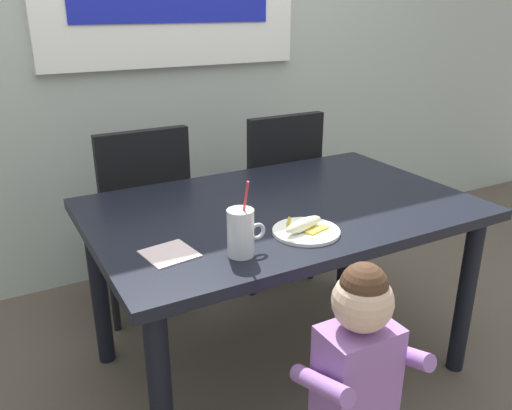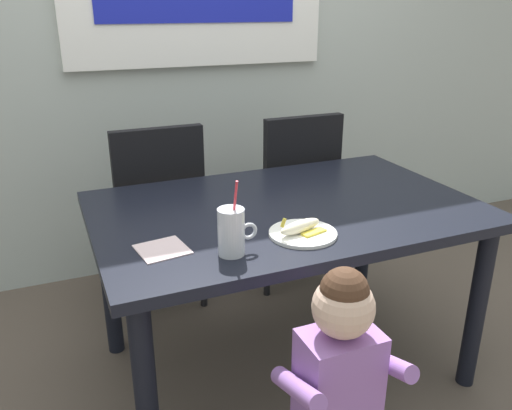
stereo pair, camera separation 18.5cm
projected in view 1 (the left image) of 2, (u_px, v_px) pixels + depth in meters
The scene contains 10 objects.
ground_plane at pixel (279, 363), 2.29m from camera, with size 24.00×24.00×0.00m, color brown.
back_wall at pixel (164, 9), 2.76m from camera, with size 6.40×0.17×2.90m.
dining_table at pixel (281, 227), 2.06m from camera, with size 1.46×0.94×0.75m.
dining_chair_left at pixel (141, 211), 2.51m from camera, with size 0.44×0.45×0.96m.
dining_chair_right at pixel (273, 189), 2.81m from camera, with size 0.44×0.45×0.96m.
toddler_standing at pixel (358, 363), 1.47m from camera, with size 0.33×0.24×0.84m.
milk_cup at pixel (241, 235), 1.59m from camera, with size 0.13×0.08×0.25m.
snack_plate at pixel (306, 231), 1.77m from camera, with size 0.23×0.23×0.01m, color white.
peeled_banana at pixel (304, 225), 1.76m from camera, with size 0.18×0.12×0.07m.
paper_napkin at pixel (169, 254), 1.62m from camera, with size 0.15×0.15×0.00m, color silver.
Camera 1 is at (-1.00, -1.61, 1.47)m, focal length 36.62 mm.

